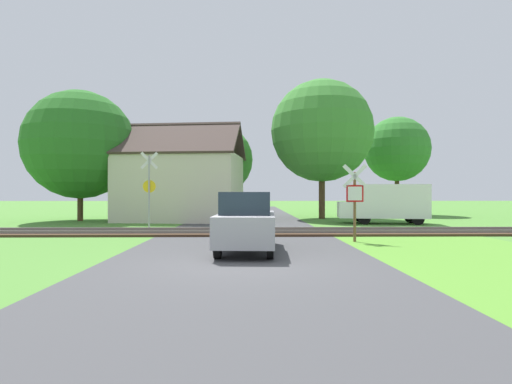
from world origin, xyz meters
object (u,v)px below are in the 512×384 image
at_px(house, 182,185).
at_px(mail_truck, 385,202).
at_px(tree_center, 217,160).
at_px(stop_sign_near, 355,197).
at_px(tree_left, 80,145).
at_px(tree_right, 322,131).
at_px(tree_far, 397,149).
at_px(parked_car, 247,222).
at_px(crossing_sign_far, 149,185).

xyz_separation_m(house, mail_truck, (12.08, -2.81, -1.00)).
bearing_deg(tree_center, mail_truck, -33.37).
relative_size(stop_sign_near, tree_left, 0.34).
bearing_deg(house, tree_right, 17.58).
xyz_separation_m(tree_center, mail_truck, (10.12, -6.67, -2.97)).
relative_size(stop_sign_near, tree_right, 0.29).
xyz_separation_m(stop_sign_near, tree_far, (8.17, 17.74, 3.68)).
xyz_separation_m(tree_far, tree_right, (-6.95, -4.70, 0.72)).
bearing_deg(stop_sign_near, tree_center, -58.99).
distance_m(tree_left, tree_center, 9.23).
height_order(tree_far, tree_center, tree_far).
xyz_separation_m(tree_center, parked_car, (2.26, -17.41, -3.32)).
height_order(stop_sign_near, tree_left, tree_left).
bearing_deg(parked_car, crossing_sign_far, 124.04).
distance_m(crossing_sign_far, tree_right, 12.89).
bearing_deg(tree_right, parked_car, -108.35).
xyz_separation_m(tree_left, mail_truck, (18.43, -2.69, -3.56)).
distance_m(crossing_sign_far, tree_left, 8.12).
distance_m(tree_far, parked_car, 23.77).
distance_m(tree_left, parked_car, 17.53).
bearing_deg(mail_truck, tree_far, -15.90).
bearing_deg(tree_left, tree_right, 6.90).
relative_size(stop_sign_near, mail_truck, 0.55).
xyz_separation_m(house, tree_center, (1.96, 3.86, 1.97)).
bearing_deg(tree_center, tree_left, -154.44).
bearing_deg(tree_left, crossing_sign_far, -42.91).
relative_size(tree_left, mail_truck, 1.60).
bearing_deg(stop_sign_near, tree_left, -28.72).
height_order(crossing_sign_far, parked_car, crossing_sign_far).
xyz_separation_m(mail_truck, parked_car, (-7.86, -10.74, -0.34)).
bearing_deg(tree_far, tree_center, -169.62).
bearing_deg(tree_left, mail_truck, -8.31).
bearing_deg(tree_far, mail_truck, -114.22).
xyz_separation_m(tree_far, parked_car, (-12.03, -20.03, -4.39)).
bearing_deg(parked_car, house, 110.25).
height_order(tree_center, mail_truck, tree_center).
bearing_deg(tree_far, tree_right, -145.94).
bearing_deg(house, stop_sign_near, -47.56).
bearing_deg(crossing_sign_far, parked_car, -62.92).
bearing_deg(crossing_sign_far, tree_right, 31.38).
xyz_separation_m(crossing_sign_far, parked_car, (4.95, -8.20, -1.28)).
height_order(tree_left, mail_truck, tree_left).
bearing_deg(house, parked_car, -65.93).
xyz_separation_m(crossing_sign_far, tree_left, (-5.63, 5.23, 2.62)).
xyz_separation_m(house, parked_car, (4.22, -13.55, -1.35)).
height_order(house, tree_center, tree_center).
bearing_deg(tree_far, parked_car, -121.00).
distance_m(house, tree_right, 10.19).
bearing_deg(mail_truck, tree_right, 39.48).
bearing_deg(tree_center, stop_sign_near, -67.94).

